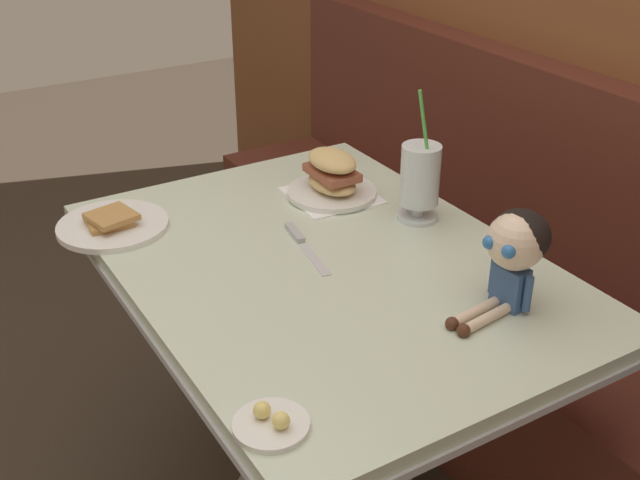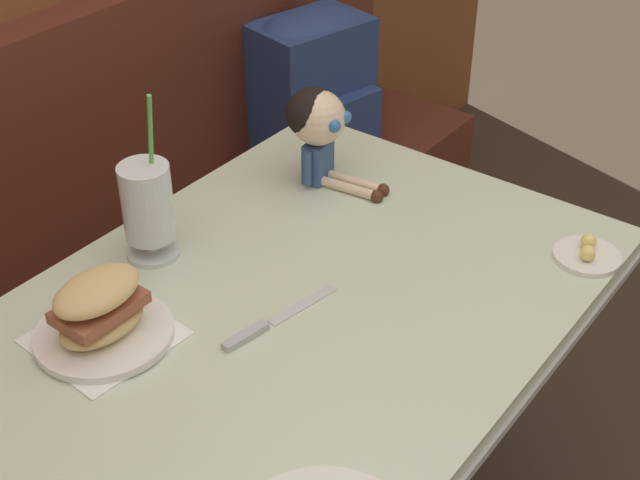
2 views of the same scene
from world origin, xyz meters
name	(u,v)px [view 1 (image 1 of 2)]	position (x,y,z in m)	size (l,w,h in m)	color
booth_bench	(523,334)	(0.00, 0.81, 0.33)	(2.60, 0.48, 1.00)	#512319
diner_table	(326,338)	(0.00, 0.18, 0.54)	(1.11, 0.81, 0.74)	beige
toast_plate	(112,224)	(-0.37, -0.16, 0.75)	(0.25, 0.25, 0.04)	white
milkshake_glass	(420,178)	(-0.06, 0.46, 0.84)	(0.10, 0.10, 0.31)	silver
sandwich_plate	(332,178)	(-0.27, 0.36, 0.79)	(0.22, 0.22, 0.12)	white
butter_saucer	(271,423)	(0.40, -0.16, 0.75)	(0.12, 0.12, 0.04)	white
butter_knife	(300,240)	(-0.10, 0.18, 0.74)	(0.23, 0.06, 0.01)	silver
seated_doll	(515,246)	(0.33, 0.39, 0.87)	(0.12, 0.22, 0.20)	#385689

